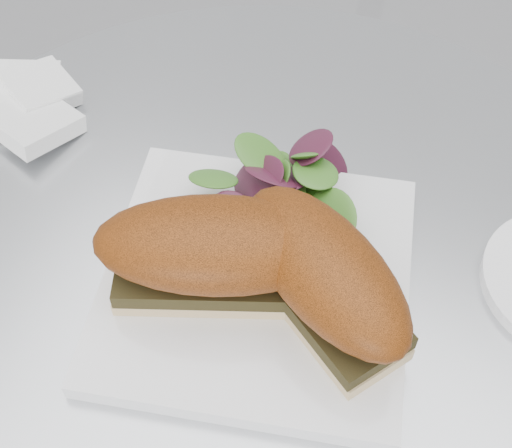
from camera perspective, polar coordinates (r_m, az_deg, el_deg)
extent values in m
cylinder|color=silver|center=(0.60, 0.39, -3.47)|extent=(0.70, 0.70, 0.02)
cylinder|color=silver|center=(0.92, 0.26, -16.32)|extent=(0.07, 0.07, 0.71)
cube|color=white|center=(0.57, 0.06, -4.51)|extent=(0.29, 0.29, 0.02)
cube|color=#D0B682|center=(0.55, -3.00, -4.36)|extent=(0.17, 0.12, 0.01)
cube|color=black|center=(0.54, -3.06, -3.58)|extent=(0.17, 0.12, 0.01)
ellipsoid|color=#73300A|center=(0.52, -3.21, -1.65)|extent=(0.20, 0.15, 0.06)
cube|color=#D0B682|center=(0.54, 5.19, -6.22)|extent=(0.15, 0.13, 0.01)
cube|color=black|center=(0.53, 5.30, -5.46)|extent=(0.15, 0.13, 0.01)
ellipsoid|color=#73300A|center=(0.51, 5.55, -3.59)|extent=(0.18, 0.15, 0.06)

